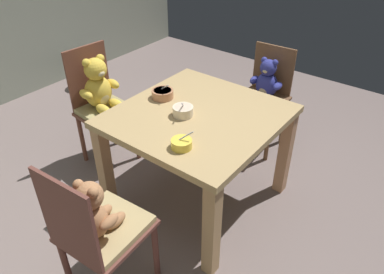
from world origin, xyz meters
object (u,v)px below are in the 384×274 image
at_px(dining_table, 198,129).
at_px(teddy_chair_near_right, 266,88).
at_px(teddy_chair_near_left, 97,224).
at_px(teddy_chair_far_center, 100,95).
at_px(porridge_bowl_terracotta_far_center, 163,94).
at_px(metal_pail, 85,77).
at_px(porridge_bowl_yellow_near_left, 182,144).
at_px(porridge_bowl_cream_center, 183,111).

xyz_separation_m(dining_table, teddy_chair_near_right, (0.93, -0.01, -0.07)).
distance_m(teddy_chair_near_left, teddy_chair_far_center, 1.30).
xyz_separation_m(porridge_bowl_terracotta_far_center, metal_pail, (0.67, 1.83, -0.64)).
bearing_deg(metal_pail, porridge_bowl_yellow_near_left, -114.56).
relative_size(dining_table, porridge_bowl_terracotta_far_center, 6.60).
distance_m(teddy_chair_far_center, porridge_bowl_yellow_near_left, 1.11).
bearing_deg(porridge_bowl_yellow_near_left, porridge_bowl_cream_center, 37.49).
xyz_separation_m(teddy_chair_far_center, porridge_bowl_terracotta_far_center, (0.09, -0.58, 0.16)).
bearing_deg(teddy_chair_near_left, porridge_bowl_yellow_near_left, -12.40).
xyz_separation_m(dining_table, teddy_chair_far_center, (-0.06, 0.91, -0.01)).
height_order(teddy_chair_near_right, porridge_bowl_terracotta_far_center, teddy_chair_near_right).
height_order(porridge_bowl_yellow_near_left, porridge_bowl_cream_center, porridge_bowl_cream_center).
bearing_deg(teddy_chair_near_left, metal_pail, 49.81).
relative_size(porridge_bowl_yellow_near_left, metal_pail, 0.49).
height_order(teddy_chair_near_left, metal_pail, teddy_chair_near_left).
xyz_separation_m(dining_table, porridge_bowl_yellow_near_left, (-0.36, -0.15, 0.15)).
xyz_separation_m(teddy_chair_far_center, porridge_bowl_yellow_near_left, (-0.29, -1.06, 0.16)).
distance_m(porridge_bowl_yellow_near_left, porridge_bowl_cream_center, 0.35).
xyz_separation_m(dining_table, teddy_chair_near_left, (-0.93, -0.07, -0.06)).
xyz_separation_m(teddy_chair_far_center, metal_pail, (0.76, 1.24, -0.48)).
xyz_separation_m(teddy_chair_near_right, porridge_bowl_cream_center, (-1.01, 0.07, 0.22)).
distance_m(dining_table, metal_pail, 2.31).
bearing_deg(dining_table, metal_pail, 72.08).
height_order(porridge_bowl_terracotta_far_center, porridge_bowl_yellow_near_left, porridge_bowl_terracotta_far_center).
height_order(dining_table, teddy_chair_far_center, teddy_chair_far_center).
bearing_deg(teddy_chair_far_center, dining_table, 9.44).
height_order(porridge_bowl_terracotta_far_center, porridge_bowl_cream_center, porridge_bowl_terracotta_far_center).
bearing_deg(teddy_chair_near_left, teddy_chair_far_center, 44.35).
height_order(teddy_chair_far_center, porridge_bowl_cream_center, teddy_chair_far_center).
relative_size(dining_table, porridge_bowl_cream_center, 7.80).
relative_size(teddy_chair_near_left, teddy_chair_near_right, 1.07).
relative_size(teddy_chair_near_right, porridge_bowl_terracotta_far_center, 5.57).
xyz_separation_m(dining_table, metal_pail, (0.70, 2.15, -0.49)).
relative_size(teddy_chair_near_right, metal_pail, 3.58).
distance_m(porridge_bowl_cream_center, metal_pail, 2.32).
relative_size(porridge_bowl_yellow_near_left, porridge_bowl_cream_center, 0.91).
height_order(dining_table, metal_pail, dining_table).
distance_m(teddy_chair_far_center, porridge_bowl_terracotta_far_center, 0.61).
relative_size(dining_table, teddy_chair_near_left, 1.11).
xyz_separation_m(porridge_bowl_yellow_near_left, porridge_bowl_cream_center, (0.28, 0.21, 0.01)).
distance_m(teddy_chair_near_left, porridge_bowl_yellow_near_left, 0.61).
bearing_deg(dining_table, porridge_bowl_yellow_near_left, -157.00).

